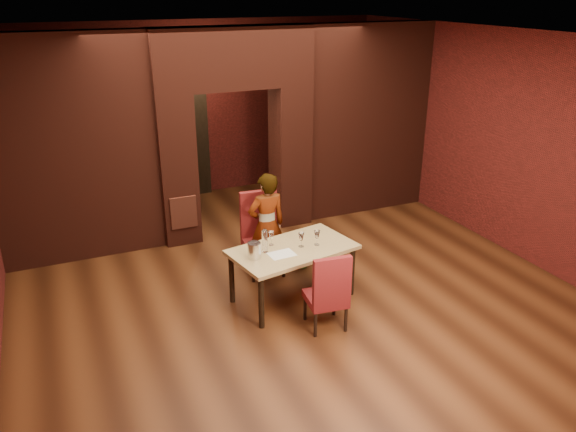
{
  "coord_description": "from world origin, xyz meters",
  "views": [
    {
      "loc": [
        -2.68,
        -6.15,
        3.73
      ],
      "look_at": [
        0.03,
        0.0,
        0.97
      ],
      "focal_mm": 35.0,
      "sensor_mm": 36.0,
      "label": 1
    }
  ],
  "objects_px": {
    "dining_table": "(293,273)",
    "wine_bucket": "(254,250)",
    "wine_glass_c": "(317,238)",
    "potted_plant": "(302,252)",
    "person_seated": "(267,225)",
    "chair_near": "(326,289)",
    "wine_glass_b": "(301,240)",
    "water_bottle": "(265,241)",
    "chair_far": "(263,235)",
    "wine_glass_a": "(271,238)"
  },
  "relations": [
    {
      "from": "dining_table",
      "to": "wine_bucket",
      "type": "distance_m",
      "value": 0.71
    },
    {
      "from": "wine_glass_c",
      "to": "potted_plant",
      "type": "relative_size",
      "value": 0.47
    },
    {
      "from": "wine_bucket",
      "to": "person_seated",
      "type": "bearing_deg",
      "value": 59.31
    },
    {
      "from": "chair_near",
      "to": "wine_glass_b",
      "type": "distance_m",
      "value": 0.79
    },
    {
      "from": "wine_glass_c",
      "to": "water_bottle",
      "type": "relative_size",
      "value": 0.64
    },
    {
      "from": "chair_far",
      "to": "potted_plant",
      "type": "distance_m",
      "value": 0.68
    },
    {
      "from": "chair_near",
      "to": "wine_glass_a",
      "type": "distance_m",
      "value": 1.01
    },
    {
      "from": "person_seated",
      "to": "wine_glass_c",
      "type": "bearing_deg",
      "value": 112.07
    },
    {
      "from": "wine_bucket",
      "to": "potted_plant",
      "type": "height_order",
      "value": "wine_bucket"
    },
    {
      "from": "dining_table",
      "to": "chair_near",
      "type": "bearing_deg",
      "value": -93.43
    },
    {
      "from": "chair_far",
      "to": "wine_bucket",
      "type": "bearing_deg",
      "value": -113.17
    },
    {
      "from": "chair_near",
      "to": "wine_bucket",
      "type": "relative_size",
      "value": 4.91
    },
    {
      "from": "dining_table",
      "to": "wine_glass_c",
      "type": "bearing_deg",
      "value": -18.57
    },
    {
      "from": "chair_far",
      "to": "wine_bucket",
      "type": "height_order",
      "value": "chair_far"
    },
    {
      "from": "chair_near",
      "to": "wine_glass_a",
      "type": "xyz_separation_m",
      "value": [
        -0.3,
        0.91,
        0.32
      ]
    },
    {
      "from": "chair_near",
      "to": "water_bottle",
      "type": "xyz_separation_m",
      "value": [
        -0.45,
        0.76,
        0.38
      ]
    },
    {
      "from": "chair_far",
      "to": "wine_glass_b",
      "type": "height_order",
      "value": "chair_far"
    },
    {
      "from": "chair_far",
      "to": "water_bottle",
      "type": "bearing_deg",
      "value": -105.61
    },
    {
      "from": "water_bottle",
      "to": "person_seated",
      "type": "bearing_deg",
      "value": 66.58
    },
    {
      "from": "chair_far",
      "to": "potted_plant",
      "type": "relative_size",
      "value": 2.72
    },
    {
      "from": "wine_glass_b",
      "to": "wine_glass_c",
      "type": "distance_m",
      "value": 0.2
    },
    {
      "from": "dining_table",
      "to": "chair_far",
      "type": "bearing_deg",
      "value": 85.03
    },
    {
      "from": "person_seated",
      "to": "water_bottle",
      "type": "distance_m",
      "value": 0.79
    },
    {
      "from": "wine_glass_b",
      "to": "water_bottle",
      "type": "relative_size",
      "value": 0.62
    },
    {
      "from": "water_bottle",
      "to": "wine_glass_b",
      "type": "bearing_deg",
      "value": -5.24
    },
    {
      "from": "wine_bucket",
      "to": "potted_plant",
      "type": "bearing_deg",
      "value": 39.06
    },
    {
      "from": "wine_glass_a",
      "to": "chair_far",
      "type": "bearing_deg",
      "value": 77.86
    },
    {
      "from": "chair_far",
      "to": "water_bottle",
      "type": "distance_m",
      "value": 0.88
    },
    {
      "from": "water_bottle",
      "to": "dining_table",
      "type": "bearing_deg",
      "value": -4.88
    },
    {
      "from": "chair_near",
      "to": "wine_bucket",
      "type": "height_order",
      "value": "chair_near"
    },
    {
      "from": "chair_far",
      "to": "chair_near",
      "type": "distance_m",
      "value": 1.55
    },
    {
      "from": "dining_table",
      "to": "wine_glass_c",
      "type": "height_order",
      "value": "wine_glass_c"
    },
    {
      "from": "potted_plant",
      "to": "chair_far",
      "type": "bearing_deg",
      "value": 175.87
    },
    {
      "from": "wine_glass_a",
      "to": "water_bottle",
      "type": "xyz_separation_m",
      "value": [
        -0.15,
        -0.15,
        0.06
      ]
    },
    {
      "from": "wine_glass_a",
      "to": "wine_glass_c",
      "type": "bearing_deg",
      "value": -23.23
    },
    {
      "from": "dining_table",
      "to": "person_seated",
      "type": "relative_size",
      "value": 1.04
    },
    {
      "from": "person_seated",
      "to": "wine_glass_b",
      "type": "distance_m",
      "value": 0.78
    },
    {
      "from": "chair_near",
      "to": "potted_plant",
      "type": "xyz_separation_m",
      "value": [
        0.4,
        1.5,
        -0.28
      ]
    },
    {
      "from": "chair_far",
      "to": "wine_glass_c",
      "type": "distance_m",
      "value": 0.97
    },
    {
      "from": "person_seated",
      "to": "wine_glass_a",
      "type": "relative_size",
      "value": 8.13
    },
    {
      "from": "wine_bucket",
      "to": "water_bottle",
      "type": "bearing_deg",
      "value": 30.43
    },
    {
      "from": "wine_bucket",
      "to": "potted_plant",
      "type": "distance_m",
      "value": 1.46
    },
    {
      "from": "wine_glass_b",
      "to": "dining_table",
      "type": "bearing_deg",
      "value": 173.59
    },
    {
      "from": "wine_glass_b",
      "to": "water_bottle",
      "type": "distance_m",
      "value": 0.48
    },
    {
      "from": "wine_glass_a",
      "to": "dining_table",
      "type": "bearing_deg",
      "value": -40.49
    },
    {
      "from": "person_seated",
      "to": "potted_plant",
      "type": "xyz_separation_m",
      "value": [
        0.55,
        0.02,
        -0.53
      ]
    },
    {
      "from": "chair_far",
      "to": "person_seated",
      "type": "height_order",
      "value": "person_seated"
    },
    {
      "from": "chair_near",
      "to": "dining_table",
      "type": "bearing_deg",
      "value": -75.82
    },
    {
      "from": "wine_glass_c",
      "to": "person_seated",
      "type": "bearing_deg",
      "value": 114.72
    },
    {
      "from": "person_seated",
      "to": "wine_glass_b",
      "type": "relative_size",
      "value": 7.82
    }
  ]
}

